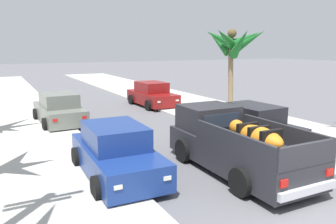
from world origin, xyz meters
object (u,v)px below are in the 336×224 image
object	(u,v)px
pickup_truck	(234,145)
car_left_near	(152,95)
car_left_mid	(250,126)
car_right_mid	(59,110)
palm_tree_right_mid	(233,42)
car_right_near	(116,153)

from	to	relation	value
pickup_truck	car_left_near	world-z (taller)	pickup_truck
car_left_mid	car_right_mid	world-z (taller)	same
palm_tree_right_mid	car_left_mid	bearing A→B (deg)	-122.13
car_left_mid	palm_tree_right_mid	distance (m)	7.78
car_left_mid	car_right_mid	xyz separation A→B (m)	(-6.00, 6.92, 0.00)
car_right_mid	pickup_truck	bearing A→B (deg)	-68.30
car_left_near	car_right_mid	distance (m)	6.71
car_left_near	car_right_near	xyz separation A→B (m)	(-5.97, -10.34, 0.00)
car_left_near	car_left_mid	xyz separation A→B (m)	(-0.19, -9.49, 0.00)
pickup_truck	car_right_near	world-z (taller)	pickup_truck
pickup_truck	car_right_near	distance (m)	3.54
car_right_near	car_left_mid	xyz separation A→B (m)	(5.77, 0.84, 0.00)
car_left_mid	palm_tree_right_mid	xyz separation A→B (m)	(3.75, 5.97, 3.29)
car_left_near	car_right_mid	size ratio (longest dim) A/B	0.99
car_left_near	car_right_near	bearing A→B (deg)	-119.99
car_right_near	palm_tree_right_mid	size ratio (longest dim) A/B	0.88
car_left_mid	palm_tree_right_mid	world-z (taller)	palm_tree_right_mid
car_left_near	palm_tree_right_mid	bearing A→B (deg)	-44.69
car_right_mid	palm_tree_right_mid	xyz separation A→B (m)	(9.76, -0.95, 3.29)
car_right_mid	car_left_mid	bearing A→B (deg)	-49.05
car_right_mid	car_left_near	bearing A→B (deg)	22.55
pickup_truck	car_right_near	bearing A→B (deg)	160.31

